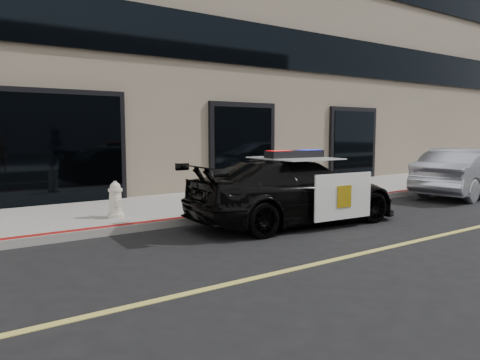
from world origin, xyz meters
TOP-DOWN VIEW (x-y plane):
  - ground at (0.00, 0.00)m, footprint 120.00×120.00m
  - sidewalk_n at (0.00, 5.25)m, footprint 60.00×3.50m
  - police_car at (2.49, 2.39)m, footprint 2.56×4.86m
  - silver_sedan at (9.26, 2.44)m, footprint 2.32×4.52m
  - fire_hydrant at (-0.50, 4.43)m, footprint 0.33×0.46m

SIDE VIEW (x-z plane):
  - ground at x=0.00m, z-range 0.00..0.00m
  - sidewalk_n at x=0.00m, z-range 0.00..0.15m
  - fire_hydrant at x=-0.50m, z-range 0.13..0.85m
  - police_car at x=2.49m, z-range -0.08..1.42m
  - silver_sedan at x=9.26m, z-range 0.00..1.39m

